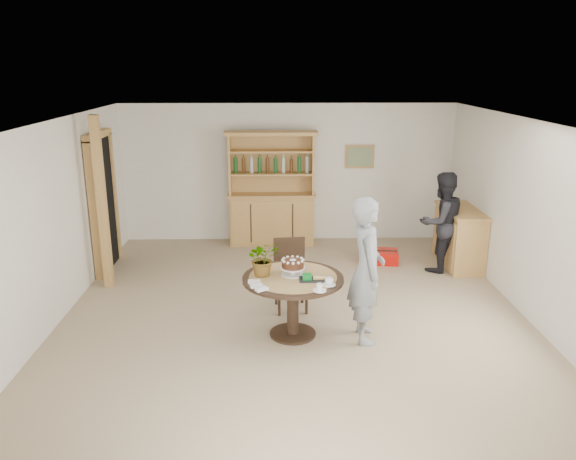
# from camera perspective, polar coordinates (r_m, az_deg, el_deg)

# --- Properties ---
(ground) EXTENTS (7.00, 7.00, 0.00)m
(ground) POSITION_cam_1_polar(r_m,az_deg,el_deg) (7.31, 0.67, -9.08)
(ground) COLOR tan
(ground) RESTS_ON ground
(room_shell) EXTENTS (6.04, 7.04, 2.52)m
(room_shell) POSITION_cam_1_polar(r_m,az_deg,el_deg) (6.76, 0.74, 4.39)
(room_shell) COLOR white
(room_shell) RESTS_ON ground
(doorway) EXTENTS (0.13, 1.10, 2.18)m
(doorway) POSITION_cam_1_polar(r_m,az_deg,el_deg) (9.24, -18.31, 2.82)
(doorway) COLOR black
(doorway) RESTS_ON ground
(pine_post) EXTENTS (0.12, 0.12, 2.50)m
(pine_post) POSITION_cam_1_polar(r_m,az_deg,el_deg) (8.39, -18.38, 2.51)
(pine_post) COLOR tan
(pine_post) RESTS_ON ground
(hutch) EXTENTS (1.62, 0.54, 2.04)m
(hutch) POSITION_cam_1_polar(r_m,az_deg,el_deg) (10.14, -1.66, 2.40)
(hutch) COLOR tan
(hutch) RESTS_ON ground
(sideboard) EXTENTS (0.54, 1.26, 0.94)m
(sideboard) POSITION_cam_1_polar(r_m,az_deg,el_deg) (9.48, 17.02, -0.69)
(sideboard) COLOR tan
(sideboard) RESTS_ON ground
(dining_table) EXTENTS (1.20, 1.20, 0.76)m
(dining_table) POSITION_cam_1_polar(r_m,az_deg,el_deg) (6.68, 0.50, -5.97)
(dining_table) COLOR black
(dining_table) RESTS_ON ground
(dining_chair) EXTENTS (0.46, 0.46, 0.95)m
(dining_chair) POSITION_cam_1_polar(r_m,az_deg,el_deg) (7.48, 0.23, -4.03)
(dining_chair) COLOR black
(dining_chair) RESTS_ON ground
(birthday_cake) EXTENTS (0.30, 0.30, 0.20)m
(birthday_cake) POSITION_cam_1_polar(r_m,az_deg,el_deg) (6.63, 0.49, -3.58)
(birthday_cake) COLOR white
(birthday_cake) RESTS_ON dining_table
(flower_vase) EXTENTS (0.47, 0.44, 0.42)m
(flower_vase) POSITION_cam_1_polar(r_m,az_deg,el_deg) (6.60, -2.55, -2.88)
(flower_vase) COLOR #3F7233
(flower_vase) RESTS_ON dining_table
(gift_tray) EXTENTS (0.30, 0.20, 0.08)m
(gift_tray) POSITION_cam_1_polar(r_m,az_deg,el_deg) (6.51, 2.43, -4.89)
(gift_tray) COLOR black
(gift_tray) RESTS_ON dining_table
(coffee_cup_a) EXTENTS (0.15, 0.15, 0.09)m
(coffee_cup_a) POSITION_cam_1_polar(r_m,az_deg,el_deg) (6.38, 4.20, -5.27)
(coffee_cup_a) COLOR white
(coffee_cup_a) RESTS_ON dining_table
(coffee_cup_b) EXTENTS (0.15, 0.15, 0.08)m
(coffee_cup_b) POSITION_cam_1_polar(r_m,az_deg,el_deg) (6.21, 3.24, -5.90)
(coffee_cup_b) COLOR white
(coffee_cup_b) RESTS_ON dining_table
(napkins) EXTENTS (0.24, 0.33, 0.03)m
(napkins) POSITION_cam_1_polar(r_m,az_deg,el_deg) (6.33, -3.13, -5.65)
(napkins) COLOR white
(napkins) RESTS_ON dining_table
(teen_boy) EXTENTS (0.42, 0.64, 1.74)m
(teen_boy) POSITION_cam_1_polar(r_m,az_deg,el_deg) (6.57, 7.98, -4.04)
(teen_boy) COLOR gray
(teen_boy) RESTS_ON ground
(adult_person) EXTENTS (0.94, 0.85, 1.58)m
(adult_person) POSITION_cam_1_polar(r_m,az_deg,el_deg) (9.06, 15.32, 0.77)
(adult_person) COLOR black
(adult_person) RESTS_ON ground
(red_suitcase) EXTENTS (0.65, 0.47, 0.21)m
(red_suitcase) POSITION_cam_1_polar(r_m,az_deg,el_deg) (9.42, 9.26, -2.66)
(red_suitcase) COLOR red
(red_suitcase) RESTS_ON ground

